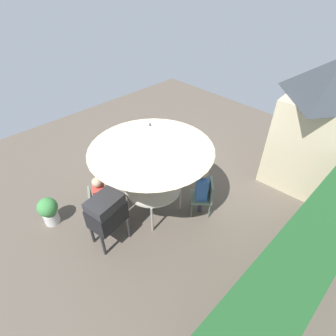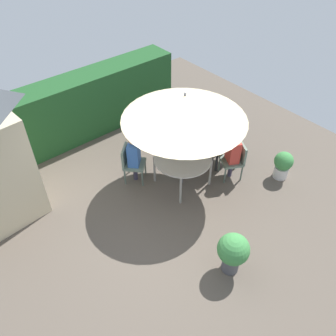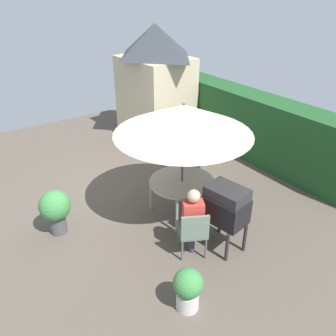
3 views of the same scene
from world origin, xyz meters
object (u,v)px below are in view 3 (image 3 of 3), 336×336
at_px(chair_far_side, 190,164).
at_px(person_in_blue, 190,155).
at_px(chair_near_shed, 193,231).
at_px(person_in_red, 193,215).
at_px(bbq_grill, 226,206).
at_px(patio_table, 182,183).
at_px(garden_shed, 156,81).
at_px(patio_umbrella, 183,119).
at_px(potted_plant_by_shed, 188,288).
at_px(potted_plant_by_grill, 55,209).

xyz_separation_m(chair_far_side, person_in_blue, (0.06, -0.06, 0.26)).
height_order(chair_near_shed, person_in_red, person_in_red).
bearing_deg(bbq_grill, person_in_red, -109.69).
height_order(chair_near_shed, person_in_blue, person_in_blue).
relative_size(bbq_grill, person_in_blue, 0.95).
relative_size(patio_table, chair_near_shed, 1.41).
bearing_deg(bbq_grill, garden_shed, 159.43).
bearing_deg(chair_near_shed, bbq_grill, 78.42).
distance_m(chair_far_side, person_in_red, 2.31).
distance_m(patio_umbrella, person_in_red, 1.69).
distance_m(bbq_grill, chair_near_shed, 0.68).
bearing_deg(potted_plant_by_shed, person_in_blue, 141.36).
bearing_deg(garden_shed, chair_near_shed, -26.91).
bearing_deg(person_in_blue, potted_plant_by_shed, -38.64).
distance_m(person_in_red, person_in_blue, 2.21).
height_order(garden_shed, bbq_grill, garden_shed).
xyz_separation_m(patio_table, chair_near_shed, (1.09, -0.59, -0.17)).
height_order(chair_far_side, potted_plant_by_grill, chair_far_side).
xyz_separation_m(patio_table, person_in_blue, (-0.74, 0.79, 0.09)).
distance_m(chair_far_side, potted_plant_by_shed, 3.47).
xyz_separation_m(bbq_grill, chair_far_side, (-2.01, 0.84, -0.33)).
relative_size(patio_umbrella, person_in_blue, 2.01).
xyz_separation_m(chair_near_shed, potted_plant_by_shed, (0.81, -0.74, -0.14)).
relative_size(patio_umbrella, potted_plant_by_grill, 2.89).
height_order(bbq_grill, potted_plant_by_grill, bbq_grill).
relative_size(patio_umbrella, potted_plant_by_shed, 3.65).
distance_m(garden_shed, chair_far_side, 3.26).
distance_m(patio_table, patio_umbrella, 1.32).
xyz_separation_m(garden_shed, patio_table, (3.70, -1.85, -0.92)).
height_order(person_in_red, person_in_blue, same).
distance_m(patio_umbrella, potted_plant_by_grill, 2.82).
xyz_separation_m(garden_shed, chair_far_side, (2.90, -1.00, -1.10)).
bearing_deg(person_in_red, potted_plant_by_grill, -137.45).
relative_size(bbq_grill, potted_plant_by_grill, 1.37).
distance_m(bbq_grill, person_in_blue, 2.11).
bearing_deg(potted_plant_by_grill, person_in_red, 42.55).
bearing_deg(chair_near_shed, patio_table, 151.80).
bearing_deg(chair_near_shed, garden_shed, 153.09).
height_order(patio_umbrella, potted_plant_by_grill, patio_umbrella).
distance_m(bbq_grill, chair_far_side, 2.21).
relative_size(patio_umbrella, person_in_red, 2.01).
height_order(bbq_grill, person_in_blue, person_in_blue).
relative_size(chair_near_shed, potted_plant_by_shed, 1.30).
relative_size(chair_far_side, person_in_red, 0.71).
bearing_deg(patio_umbrella, patio_table, 180.00).
bearing_deg(potted_plant_by_grill, garden_shed, 124.94).
xyz_separation_m(garden_shed, chair_near_shed, (4.79, -2.43, -1.10)).
relative_size(garden_shed, potted_plant_by_grill, 3.62).
relative_size(chair_far_side, person_in_blue, 0.71).
bearing_deg(potted_plant_by_grill, bbq_grill, 47.65).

